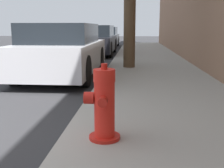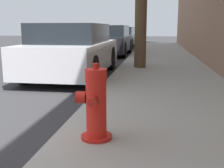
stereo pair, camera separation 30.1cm
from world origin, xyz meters
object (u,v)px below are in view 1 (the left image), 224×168
object	(u,v)px
parked_car_mid	(95,41)
parked_car_near	(63,51)
parked_car_far	(104,37)
fire_hydrant	(104,105)

from	to	relation	value
parked_car_mid	parked_car_near	bearing A→B (deg)	-90.01
parked_car_far	parked_car_mid	bearing A→B (deg)	-88.37
parked_car_near	parked_car_mid	bearing A→B (deg)	89.99
parked_car_mid	fire_hydrant	bearing A→B (deg)	-81.56
fire_hydrant	parked_car_far	distance (m)	16.14
parked_car_near	parked_car_far	size ratio (longest dim) A/B	1.00
parked_car_near	parked_car_mid	xyz separation A→B (m)	(0.00, 6.17, -0.01)
parked_car_mid	parked_car_far	bearing A→B (deg)	91.63
fire_hydrant	parked_car_far	xyz separation A→B (m)	(-1.74, 16.05, 0.16)
fire_hydrant	parked_car_near	world-z (taller)	parked_car_near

